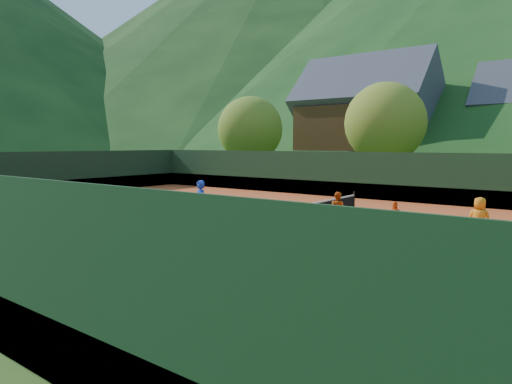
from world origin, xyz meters
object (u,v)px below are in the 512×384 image
Objects in this scene: student_a at (337,209)px; tennis_net at (289,219)px; coach at (200,204)px; student_c at (479,220)px; student_b at (395,220)px; chalet_left at (366,124)px; ball_hopper at (100,211)px.

student_a reaches higher than tennis_net.
coach reaches higher than student_a.
student_c is (5.56, 0.02, 0.08)m from student_a.
student_c is (10.03, 3.77, -0.17)m from coach.
student_a is 2.43m from tennis_net.
student_b is 0.12× the size of tennis_net.
student_b is 4.10m from tennis_net.
chalet_left is at bearing -72.75° from student_a.
chalet_left is (-11.00, 27.80, 4.89)m from student_a.
student_a is 0.90× the size of student_c.
coach is at bearing 41.63° from ball_hopper.
chalet_left is at bearing -54.15° from student_c.
tennis_net is at bearing 33.27° from ball_hopper.
coach is 1.21× the size of student_c.
student_c is 14.62m from ball_hopper.
student_b is at bearing -64.28° from chalet_left.
ball_hopper is at bearing -146.73° from tennis_net.
coach is 0.16× the size of tennis_net.
student_c is 0.14× the size of tennis_net.
chalet_left reaches higher than student_c.
coach is 32.56m from chalet_left.
student_b is at bearing 29.97° from student_c.
coach is 1.98× the size of ball_hopper.
student_a is at bearing 40.71° from ball_hopper.
student_a is at bearing -68.41° from chalet_left.
student_b is at bearing 26.75° from ball_hopper.
student_a is 5.56m from student_c.
student_a is at bearing -39.67° from student_b.
student_c is 6.94m from tennis_net.
chalet_left reaches higher than student_b.
ball_hopper is at bearing 36.36° from student_a.
tennis_net is at bearing -71.57° from chalet_left.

